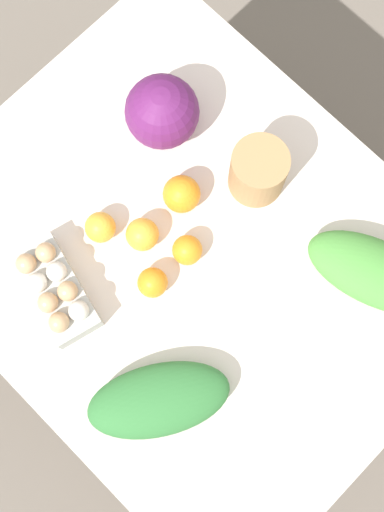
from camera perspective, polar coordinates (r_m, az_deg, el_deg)
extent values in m
plane|color=#70665B|center=(2.28, 0.00, -4.08)|extent=(8.00, 8.00, 0.00)
cube|color=silver|center=(1.58, 0.00, -0.28)|extent=(1.13, 0.93, 0.03)
cylinder|color=tan|center=(2.15, -2.06, 14.67)|extent=(0.06, 0.06, 0.70)
sphere|color=#601E5B|center=(1.58, -2.41, 11.45)|extent=(0.16, 0.16, 0.16)
cube|color=#B7B7B2|center=(1.55, -10.83, -2.72)|extent=(0.24, 0.16, 0.06)
sphere|color=white|center=(1.49, -9.05, -4.35)|extent=(0.04, 0.04, 0.04)
sphere|color=tan|center=(1.50, -9.92, -2.78)|extent=(0.04, 0.04, 0.04)
sphere|color=white|center=(1.51, -10.78, -1.24)|extent=(0.04, 0.04, 0.04)
sphere|color=tan|center=(1.52, -11.63, 0.28)|extent=(0.04, 0.04, 0.04)
sphere|color=tan|center=(1.49, -10.60, -5.24)|extent=(0.04, 0.04, 0.04)
sphere|color=tan|center=(1.50, -11.46, -3.67)|extent=(0.04, 0.04, 0.04)
sphere|color=white|center=(1.51, -12.30, -2.12)|extent=(0.04, 0.04, 0.04)
sphere|color=tan|center=(1.53, -13.13, -0.59)|extent=(0.04, 0.04, 0.04)
cylinder|color=#A87F51|center=(1.55, 5.31, 6.76)|extent=(0.12, 0.12, 0.14)
ellipsoid|color=#337538|center=(1.49, -2.68, -11.42)|extent=(0.29, 0.33, 0.08)
ellipsoid|color=#4C933D|center=(1.56, 14.51, -1.30)|extent=(0.34, 0.24, 0.09)
sphere|color=orange|center=(1.56, -0.84, 4.98)|extent=(0.08, 0.08, 0.08)
sphere|color=#F9A833|center=(1.54, -3.99, 1.73)|extent=(0.07, 0.07, 0.07)
sphere|color=orange|center=(1.54, -0.26, 0.60)|extent=(0.07, 0.07, 0.07)
sphere|color=orange|center=(1.52, -3.17, -2.13)|extent=(0.07, 0.07, 0.07)
sphere|color=#F9A833|center=(1.56, -7.35, 2.29)|extent=(0.07, 0.07, 0.07)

